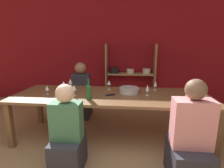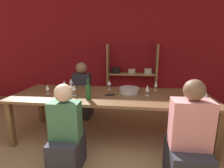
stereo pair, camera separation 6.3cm
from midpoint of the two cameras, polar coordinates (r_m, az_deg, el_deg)
The scene contains 20 objects.
wall_back_red at distance 4.70m, azimuth 1.19°, elevation 10.55°, with size 8.80×0.06×2.70m.
shelf_unit at distance 4.58m, azimuth 6.62°, elevation 0.45°, with size 1.27×0.30×1.54m.
dining_table at distance 2.84m, azimuth 0.39°, elevation -4.71°, with size 3.12×1.05×0.75m.
mixing_bowl at distance 2.91m, azimuth 6.21°, elevation -1.95°, with size 0.33×0.33×0.09m.
wine_bottle_green at distance 2.56m, azimuth -7.05°, elevation -2.37°, with size 0.08×0.08×0.31m.
wine_glass_white_a at distance 3.24m, azimuth -14.81°, elevation 0.23°, with size 0.07×0.07×0.15m.
wine_glass_empty_a at distance 3.13m, azimuth 14.70°, elevation -0.03°, with size 0.07×0.07×0.17m.
wine_glass_empty_b at distance 2.79m, azimuth -11.68°, elevation -1.22°, with size 0.07×0.07×0.17m.
wine_glass_white_b at distance 3.31m, azimuth -12.74°, elevation 0.87°, with size 0.08×0.08×0.17m.
wine_glass_red_a at distance 3.01m, azimuth -19.77°, elevation -1.16°, with size 0.06×0.06×0.15m.
wine_glass_red_b at distance 2.77m, azimuth 28.68°, elevation -2.73°, with size 0.08×0.08×0.18m.
wine_glass_empty_c at distance 2.92m, azimuth -12.68°, elevation -0.64°, with size 0.08×0.08×0.17m.
wine_glass_white_c at distance 3.09m, azimuth -0.31°, elevation 0.36°, with size 0.07×0.07×0.17m.
wine_glass_white_d at distance 2.74m, azimuth -13.77°, elevation -1.57°, with size 0.08×0.08×0.17m.
wine_glass_red_c at distance 2.79m, azimuth 12.11°, elevation -1.44°, with size 0.07×0.07×0.17m.
wine_glass_white_e at distance 2.46m, azimuth 23.65°, elevation -4.05°, with size 0.07×0.07×0.18m.
cell_phone at distance 2.78m, azimuth 0.02°, elevation -3.56°, with size 0.16×0.14×0.01m.
person_near_a at distance 2.31m, azimuth -13.91°, elevation -16.94°, with size 0.37×0.46×1.10m.
person_far_a at distance 3.80m, azimuth -9.13°, elevation -4.00°, with size 0.36×0.45×1.18m.
person_near_b at distance 2.22m, azimuth 24.37°, elevation -18.27°, with size 0.42×0.53×1.20m.
Camera 2 is at (0.49, -0.84, 1.55)m, focal length 28.00 mm.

